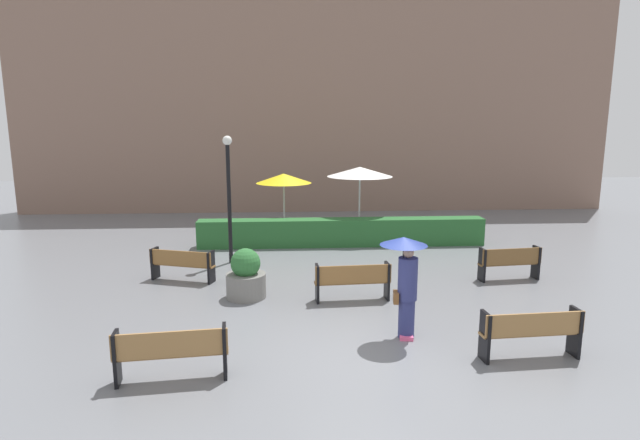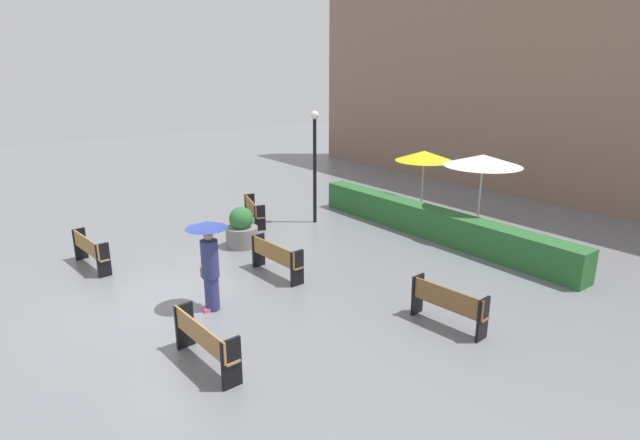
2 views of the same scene
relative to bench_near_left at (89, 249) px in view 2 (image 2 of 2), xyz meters
The scene contains 13 objects.
ground_plane 3.51m from the bench_near_left, 15.86° to the left, with size 60.00×60.00×0.00m, color slate.
bench_near_left is the anchor object (origin of this frame).
bench_far_left 5.62m from the bench_near_left, 99.64° to the left, with size 1.80×0.88×0.86m.
bench_mid_center 5.05m from the bench_near_left, 47.06° to the left, with size 1.83×0.49×0.91m.
bench_far_right 9.38m from the bench_near_left, 32.85° to the left, with size 1.71×0.52×0.90m.
bench_near_right 6.27m from the bench_near_left, ahead, with size 1.85×0.48×0.90m.
pedestrian_with_umbrella 4.54m from the bench_near_left, 20.17° to the left, with size 0.92×0.92×2.03m.
planter_pot 4.19m from the bench_near_left, 77.87° to the left, with size 0.96×0.96×1.23m.
lamp_post 7.58m from the bench_near_left, 88.76° to the left, with size 0.28×0.28×3.83m.
patio_umbrella_yellow 11.26m from the bench_near_left, 80.92° to the left, with size 2.05×2.05×2.36m.
patio_umbrella_white 11.65m from the bench_near_left, 66.81° to the left, with size 2.39×2.39×2.63m.
hedge_strip 10.07m from the bench_near_left, 68.09° to the left, with size 9.86×0.70×0.94m, color #28602D.
building_facade 17.86m from the bench_near_left, 78.88° to the left, with size 28.00×1.20×10.19m, color #846656.
Camera 2 is at (10.63, -3.70, 5.18)m, focal length 28.67 mm.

